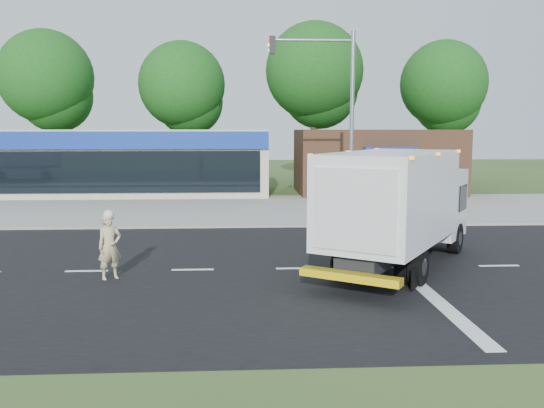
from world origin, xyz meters
name	(u,v)px	position (x,y,z in m)	size (l,w,h in m)	color
ground	(297,269)	(0.00, 0.00, 0.00)	(120.00, 120.00, 0.00)	#385123
road_asphalt	(297,269)	(0.00, 0.00, 0.00)	(60.00, 14.00, 0.02)	black
sidewalk	(278,222)	(0.00, 8.20, 0.06)	(60.00, 2.40, 0.12)	gray
parking_apron	(271,205)	(0.00, 14.00, 0.01)	(60.00, 9.00, 0.02)	gray
lane_markings	(352,280)	(1.35, -1.35, 0.02)	(55.20, 7.00, 0.01)	silver
ems_box_truck	(399,201)	(2.95, -0.07, 1.97)	(6.19, 7.76, 3.42)	black
emergency_worker	(110,245)	(-5.13, -0.87, 0.92)	(0.77, 0.71, 1.89)	tan
retail_strip_mall	(122,162)	(-9.00, 19.93, 2.01)	(18.00, 6.20, 4.00)	#BEB39D
brown_storefront	(376,161)	(7.00, 19.98, 2.00)	(10.00, 6.70, 4.00)	#382316
traffic_signal_pole	(336,107)	(2.35, 7.60, 4.92)	(3.51, 0.25, 8.00)	gray
background_trees	(250,85)	(-0.85, 28.16, 7.38)	(36.77, 7.39, 12.10)	#332114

